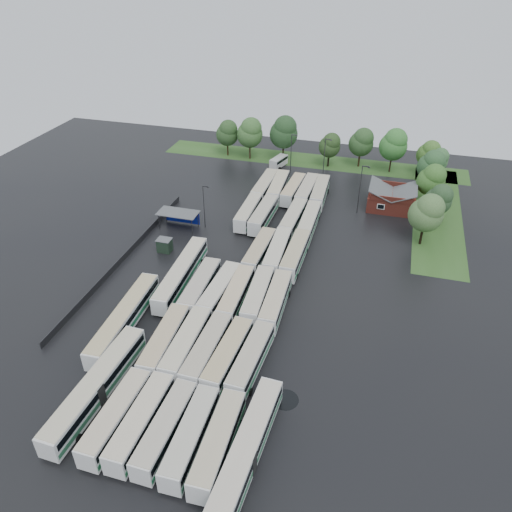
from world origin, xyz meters
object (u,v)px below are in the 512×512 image
(artic_bus_east, at_px, (246,453))
(minibus, at_px, (279,162))
(brick_building, at_px, (391,200))
(artic_bus_west_a, at_px, (97,387))

(artic_bus_east, bearing_deg, minibus, 103.91)
(artic_bus_east, distance_m, minibus, 86.81)
(minibus, bearing_deg, brick_building, -12.47)
(artic_bus_east, bearing_deg, artic_bus_west_a, 171.82)
(brick_building, xyz_separation_m, artic_bus_west_a, (-33.26, -65.46, 0.22))
(brick_building, xyz_separation_m, minibus, (-29.28, 15.64, -0.42))
(brick_building, bearing_deg, minibus, 151.89)
(artic_bus_west_a, bearing_deg, brick_building, 65.10)
(brick_building, height_order, minibus, brick_building)
(artic_bus_east, xyz_separation_m, minibus, (-17.22, 85.08, -0.63))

